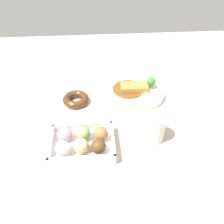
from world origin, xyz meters
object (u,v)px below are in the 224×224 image
Objects in this scene: curry_plate at (136,91)px; donut_box at (82,142)px; coffee_mug at (154,128)px; chocolate_ring_donut at (76,100)px.

curry_plate is 1.17× the size of donut_box.
coffee_mug is (-0.02, 0.26, 0.03)m from curry_plate.
curry_plate reaches higher than chocolate_ring_donut.
donut_box is (0.22, 0.29, 0.01)m from curry_plate.
donut_box is 0.25m from chocolate_ring_donut.
donut_box reaches higher than chocolate_ring_donut.
coffee_mug reaches higher than donut_box.
chocolate_ring_donut is at bearing -39.08° from coffee_mug.
chocolate_ring_donut is at bearing -82.90° from donut_box.
coffee_mug is (-0.24, -0.03, 0.02)m from donut_box.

